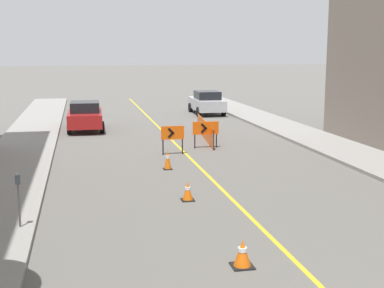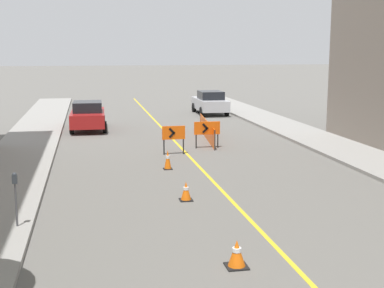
{
  "view_description": "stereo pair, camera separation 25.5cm",
  "coord_description": "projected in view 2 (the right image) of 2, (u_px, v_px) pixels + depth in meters",
  "views": [
    {
      "loc": [
        -4.3,
        1.57,
        4.41
      ],
      "look_at": [
        -0.39,
        20.35,
        1.0
      ],
      "focal_mm": 50.0,
      "sensor_mm": 36.0,
      "label": 1
    },
    {
      "loc": [
        -4.05,
        1.52,
        4.41
      ],
      "look_at": [
        -0.39,
        20.35,
        1.0
      ],
      "focal_mm": 50.0,
      "sensor_mm": 36.0,
      "label": 2
    }
  ],
  "objects": [
    {
      "name": "sidewalk_left",
      "position": [
        23.0,
        152.0,
        22.89
      ],
      "size": [
        2.72,
        49.95,
        0.13
      ],
      "color": "gray",
      "rests_on": "ground_plane"
    },
    {
      "name": "arrow_barricade_secondary",
      "position": [
        207.0,
        129.0,
        24.02
      ],
      "size": [
        1.18,
        0.1,
        1.2
      ],
      "rotation": [
        0.0,
        0.0,
        -0.02
      ],
      "color": "#EF560C",
      "rests_on": "ground_plane"
    },
    {
      "name": "sidewalk_right",
      "position": [
        323.0,
        141.0,
        25.48
      ],
      "size": [
        2.72,
        49.95,
        0.13
      ],
      "color": "gray",
      "rests_on": "ground_plane"
    },
    {
      "name": "parked_car_curb_mid",
      "position": [
        210.0,
        102.0,
        36.7
      ],
      "size": [
        1.93,
        4.31,
        1.59
      ],
      "rotation": [
        0.0,
        0.0,
        -0.01
      ],
      "color": "#B7B7BC",
      "rests_on": "ground_plane"
    },
    {
      "name": "safety_mesh_fence",
      "position": [
        207.0,
        130.0,
        26.5
      ],
      "size": [
        0.68,
        6.11,
        0.91
      ],
      "rotation": [
        0.0,
        0.0,
        1.47
      ],
      "color": "#EF560C",
      "rests_on": "ground_plane"
    },
    {
      "name": "parked_car_curb_near",
      "position": [
        88.0,
        116.0,
        29.43
      ],
      "size": [
        1.95,
        4.34,
        1.59
      ],
      "rotation": [
        0.0,
        0.0,
        -0.02
      ],
      "color": "maroon",
      "rests_on": "ground_plane"
    },
    {
      "name": "traffic_cone_third",
      "position": [
        237.0,
        254.0,
        10.93
      ],
      "size": [
        0.45,
        0.45,
        0.58
      ],
      "color": "black",
      "rests_on": "ground_plane"
    },
    {
      "name": "parking_meter_near_curb",
      "position": [
        15.0,
        188.0,
        12.93
      ],
      "size": [
        0.12,
        0.11,
        1.35
      ],
      "color": "#4C4C51",
      "rests_on": "sidewalk_left"
    },
    {
      "name": "arrow_barricade_primary",
      "position": [
        174.0,
        134.0,
        22.55
      ],
      "size": [
        0.98,
        0.1,
        1.22
      ],
      "rotation": [
        0.0,
        0.0,
        0.03
      ],
      "color": "#EF560C",
      "rests_on": "ground_plane"
    },
    {
      "name": "traffic_cone_fourth",
      "position": [
        186.0,
        191.0,
        15.75
      ],
      "size": [
        0.38,
        0.38,
        0.57
      ],
      "color": "black",
      "rests_on": "ground_plane"
    },
    {
      "name": "traffic_cone_fifth",
      "position": [
        168.0,
        160.0,
        19.85
      ],
      "size": [
        0.33,
        0.33,
        0.73
      ],
      "color": "black",
      "rests_on": "ground_plane"
    },
    {
      "name": "lane_stripe",
      "position": [
        181.0,
        148.0,
        24.2
      ],
      "size": [
        0.12,
        49.95,
        0.01
      ],
      "color": "gold",
      "rests_on": "ground_plane"
    }
  ]
}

